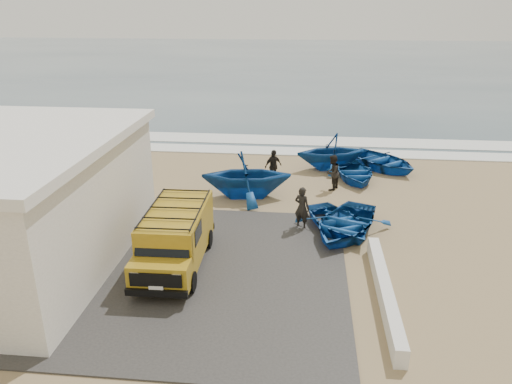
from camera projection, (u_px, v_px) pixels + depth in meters
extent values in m
plane|color=#988058|center=(231.00, 245.00, 17.90)|extent=(160.00, 160.00, 0.00)
cube|color=#3B3836|center=(161.00, 269.00, 16.23)|extent=(12.00, 10.00, 0.05)
cube|color=#385166|center=(291.00, 63.00, 69.87)|extent=(180.00, 88.00, 0.01)
cube|color=white|center=(262.00, 151.00, 29.03)|extent=(180.00, 1.60, 0.06)
cube|color=white|center=(265.00, 140.00, 31.35)|extent=(180.00, 2.20, 0.04)
cube|color=black|center=(123.00, 178.00, 16.84)|extent=(0.08, 0.70, 0.90)
cube|color=silver|center=(385.00, 292.00, 14.54)|extent=(0.35, 6.00, 0.55)
cube|color=#AD871A|center=(177.00, 231.00, 16.45)|extent=(1.84, 3.68, 1.54)
cube|color=#AD871A|center=(160.00, 275.00, 14.49)|extent=(1.79, 0.87, 0.84)
cube|color=black|center=(162.00, 245.00, 14.63)|extent=(1.64, 0.34, 0.67)
cube|color=black|center=(156.00, 280.00, 14.05)|extent=(1.51, 0.10, 0.42)
cube|color=black|center=(156.00, 293.00, 14.17)|extent=(1.82, 0.16, 0.21)
cube|color=black|center=(175.00, 208.00, 16.11)|extent=(1.75, 3.40, 0.06)
cylinder|color=black|center=(137.00, 280.00, 15.06)|extent=(0.22, 0.66, 0.66)
cylinder|color=black|center=(162.00, 237.00, 17.76)|extent=(0.22, 0.66, 0.66)
cylinder|color=black|center=(192.00, 282.00, 14.93)|extent=(0.22, 0.66, 0.66)
cylinder|color=black|center=(208.00, 239.00, 17.62)|extent=(0.22, 0.66, 0.66)
imported|color=#134D9C|center=(338.00, 222.00, 18.84)|extent=(3.88, 4.30, 0.73)
imported|color=#134D9C|center=(345.00, 224.00, 18.62)|extent=(4.20, 4.82, 0.83)
imported|color=#134D9C|center=(246.00, 175.00, 21.93)|extent=(4.34, 3.88, 2.07)
imported|color=#134D9C|center=(355.00, 173.00, 24.29)|extent=(2.92, 3.76, 0.72)
imported|color=#134D9C|center=(331.00, 151.00, 25.65)|extent=(4.30, 3.97, 1.88)
imported|color=#134D9C|center=(382.00, 161.00, 25.87)|extent=(4.89, 5.02, 0.85)
imported|color=black|center=(302.00, 208.00, 18.98)|extent=(0.72, 0.63, 1.66)
imported|color=black|center=(332.00, 173.00, 22.88)|extent=(0.91, 0.99, 1.64)
imported|color=black|center=(273.00, 166.00, 23.80)|extent=(0.98, 0.91, 1.61)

